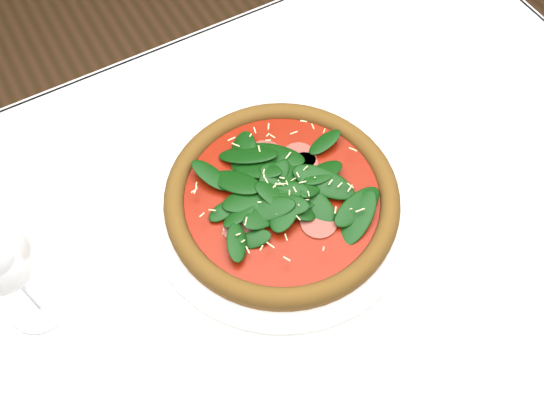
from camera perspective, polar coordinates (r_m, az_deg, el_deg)
ground at (r=1.57m, az=0.97°, el=-14.78°), size 6.00×6.00×0.00m
dining_table at (r=0.96m, az=1.54°, el=-4.14°), size 1.21×0.81×0.75m
plate at (r=0.87m, az=0.92°, el=0.03°), size 0.39×0.39×0.02m
pizza at (r=0.86m, az=0.94°, el=0.79°), size 0.42×0.42×0.04m
saucer_far at (r=1.12m, az=11.41°, el=15.74°), size 0.16×0.16×0.01m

